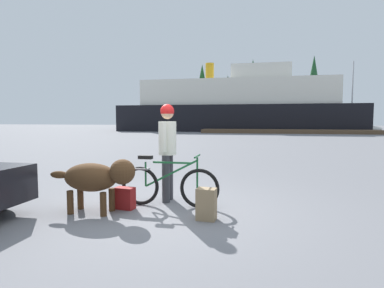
% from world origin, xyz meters
% --- Properties ---
extents(ground_plane, '(160.00, 160.00, 0.00)m').
position_xyz_m(ground_plane, '(0.00, 0.00, 0.00)').
color(ground_plane, slate).
extents(bicycle, '(1.71, 0.44, 0.89)m').
position_xyz_m(bicycle, '(0.07, 0.28, 0.37)').
color(bicycle, black).
rests_on(bicycle, ground_plane).
extents(person_cyclist, '(0.32, 0.53, 1.75)m').
position_xyz_m(person_cyclist, '(-0.05, 0.64, 1.06)').
color(person_cyclist, '#333338').
rests_on(person_cyclist, ground_plane).
extents(dog, '(1.45, 0.53, 0.87)m').
position_xyz_m(dog, '(-0.93, -0.30, 0.57)').
color(dog, '#472D19').
rests_on(dog, ground_plane).
extents(backpack, '(0.30, 0.23, 0.47)m').
position_xyz_m(backpack, '(0.82, -0.30, 0.23)').
color(backpack, '#8C7251').
rests_on(backpack, ground_plane).
extents(handbag_pannier, '(0.34, 0.23, 0.36)m').
position_xyz_m(handbag_pannier, '(-0.59, -0.01, 0.18)').
color(handbag_pannier, maroon).
rests_on(handbag_pannier, ground_plane).
extents(dock_pier, '(18.75, 2.73, 0.40)m').
position_xyz_m(dock_pier, '(4.84, 30.59, 0.20)').
color(dock_pier, brown).
rests_on(dock_pier, ground_plane).
extents(ferry_boat, '(29.85, 8.83, 8.87)m').
position_xyz_m(ferry_boat, '(-1.04, 36.85, 3.13)').
color(ferry_boat, black).
rests_on(ferry_boat, ground_plane).
extents(sailboat_moored, '(6.46, 1.81, 7.98)m').
position_xyz_m(sailboat_moored, '(11.91, 33.72, 0.51)').
color(sailboat_moored, silver).
rests_on(sailboat_moored, ground_plane).
extents(pine_tree_far_left, '(3.47, 3.47, 10.90)m').
position_xyz_m(pine_tree_far_left, '(-7.90, 49.09, 6.54)').
color(pine_tree_far_left, '#4C331E').
rests_on(pine_tree_far_left, ground_plane).
extents(pine_tree_center, '(3.41, 3.41, 9.15)m').
position_xyz_m(pine_tree_center, '(-3.65, 50.73, 5.97)').
color(pine_tree_center, '#4C331E').
rests_on(pine_tree_center, ground_plane).
extents(pine_tree_far_right, '(3.20, 3.20, 12.09)m').
position_xyz_m(pine_tree_far_right, '(10.56, 51.07, 7.56)').
color(pine_tree_far_right, '#4C331E').
rests_on(pine_tree_far_right, ground_plane).
extents(pine_tree_mid_back, '(4.28, 4.28, 12.31)m').
position_xyz_m(pine_tree_mid_back, '(0.56, 53.83, 7.33)').
color(pine_tree_mid_back, '#4C331E').
rests_on(pine_tree_mid_back, ground_plane).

